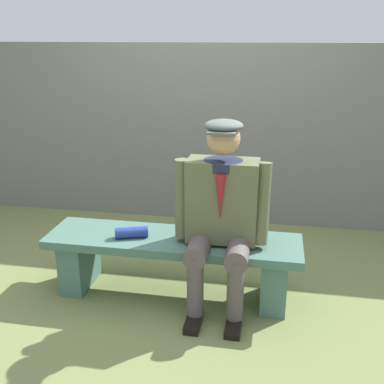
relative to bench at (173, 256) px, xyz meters
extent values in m
plane|color=olive|center=(0.00, 0.00, -0.30)|extent=(30.00, 30.00, 0.00)
cube|color=#416657|center=(0.00, 0.00, 0.11)|extent=(1.81, 0.47, 0.06)
cube|color=#456A5D|center=(-0.72, 0.00, -0.11)|extent=(0.17, 0.40, 0.39)
cube|color=#456A5D|center=(0.72, 0.00, -0.11)|extent=(0.17, 0.40, 0.39)
cube|color=#54583C|center=(-0.35, 0.00, 0.45)|extent=(0.48, 0.24, 0.57)
cylinder|color=#1E2338|center=(-0.35, 0.00, 0.70)|extent=(0.26, 0.26, 0.06)
cone|color=maroon|center=(-0.35, 0.12, 0.51)|extent=(0.07, 0.07, 0.31)
sphere|color=tan|center=(-0.35, 0.02, 0.88)|extent=(0.22, 0.22, 0.22)
ellipsoid|color=#4C534D|center=(-0.35, 0.02, 0.96)|extent=(0.25, 0.25, 0.08)
cube|color=#4C534D|center=(-0.35, 0.12, 0.93)|extent=(0.18, 0.10, 0.02)
cylinder|color=#4F4647|center=(-0.48, 0.15, 0.16)|extent=(0.15, 0.41, 0.15)
cylinder|color=#4F4647|center=(-0.48, 0.31, -0.07)|extent=(0.11, 0.11, 0.47)
cube|color=black|center=(-0.48, 0.37, -0.28)|extent=(0.10, 0.24, 0.05)
cylinder|color=#54583C|center=(-0.62, 0.04, 0.46)|extent=(0.11, 0.16, 0.56)
cylinder|color=#4F4647|center=(-0.22, 0.15, 0.16)|extent=(0.15, 0.41, 0.15)
cylinder|color=#4F4647|center=(-0.22, 0.31, -0.07)|extent=(0.11, 0.11, 0.47)
cube|color=black|center=(-0.22, 0.37, -0.28)|extent=(0.10, 0.24, 0.05)
cylinder|color=#54583C|center=(-0.08, 0.04, 0.46)|extent=(0.10, 0.11, 0.55)
cylinder|color=navy|center=(0.29, 0.05, 0.18)|extent=(0.24, 0.15, 0.08)
cube|color=slate|center=(0.00, -1.59, 0.57)|extent=(12.00, 0.24, 1.75)
camera|label=1|loc=(-0.67, 2.93, 1.51)|focal=43.35mm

